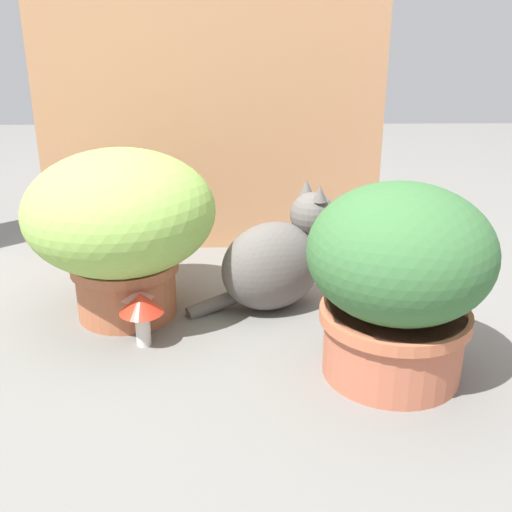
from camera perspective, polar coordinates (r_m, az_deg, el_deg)
ground_plane at (r=1.41m, az=-5.39°, el=-7.37°), size 6.00×6.00×0.00m
cardboard_backdrop at (r=1.84m, az=-4.34°, el=13.93°), size 1.02×0.03×0.88m
grass_planter at (r=1.44m, az=-12.48°, el=3.09°), size 0.44×0.44×0.40m
leafy_planter at (r=1.20m, az=13.14°, el=-1.89°), size 0.36×0.36×0.39m
cat at (r=1.49m, az=2.07°, el=-0.41°), size 0.39×0.27×0.32m
mushroom_ornament_red at (r=1.35m, az=-10.65°, el=-4.72°), size 0.10×0.10×0.12m
mushroom_ornament_pink at (r=1.41m, az=-11.14°, el=-3.60°), size 0.08×0.08×0.12m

